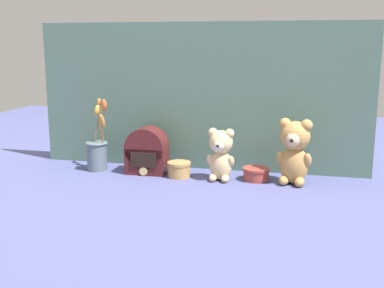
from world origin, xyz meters
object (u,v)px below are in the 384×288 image
Objects in this scene: decorative_tin_tall at (179,169)px; decorative_tin_short at (256,174)px; teddy_bear_medium at (221,153)px; flower_vase at (97,151)px; vintage_radio at (147,152)px; teddy_bear_large at (294,150)px.

decorative_tin_tall is 0.33m from decorative_tin_short.
teddy_bear_medium is at bearing -3.79° from decorative_tin_tall.
flower_vase reaches higher than vintage_radio.
teddy_bear_large is at bearing 0.75° from decorative_tin_tall.
flower_vase is 0.40m from decorative_tin_tall.
vintage_radio reaches higher than decorative_tin_short.
teddy_bear_large reaches higher than vintage_radio.
teddy_bear_large is 0.64m from vintage_radio.
teddy_bear_medium is 0.18m from decorative_tin_short.
teddy_bear_medium is 0.20m from decorative_tin_tall.
flower_vase is 0.24m from vintage_radio.
teddy_bear_large reaches higher than decorative_tin_short.
vintage_radio is (-0.34, 0.04, -0.02)m from teddy_bear_medium.
decorative_tin_short is at bearing 173.35° from teddy_bear_large.
teddy_bear_medium is 2.18× the size of decorative_tin_tall.
decorative_tin_tall is at bearing -179.25° from teddy_bear_large.
teddy_bear_medium is 1.08× the size of vintage_radio.
teddy_bear_medium is 0.34m from vintage_radio.
decorative_tin_tall is at bearing -3.62° from flower_vase.
flower_vase is 3.20× the size of decorative_tin_tall.
vintage_radio is at bearing 179.32° from decorative_tin_short.
teddy_bear_large is at bearing 3.52° from teddy_bear_medium.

